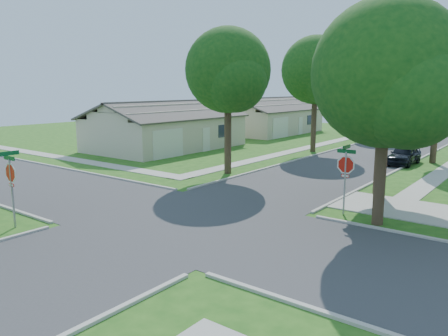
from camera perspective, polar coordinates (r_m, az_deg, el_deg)
ground at (r=17.93m, az=-4.81°, el=-6.86°), size 100.00×100.00×0.00m
road_ns at (r=17.93m, az=-4.81°, el=-6.84°), size 7.00×100.00×0.02m
sidewalk_nw at (r=42.82m, az=12.77°, el=3.08°), size 1.20×40.00×0.04m
driveway at (r=20.77m, az=26.09°, el=-5.43°), size 8.80×3.60×0.05m
stop_sign_sw at (r=18.38m, az=-26.08°, el=-0.95°), size 1.05×0.80×2.98m
stop_sign_ne at (r=18.94m, az=15.60°, el=0.05°), size 1.05×0.80×2.98m
tree_e_near at (r=22.70m, az=20.33°, el=10.62°), size 4.97×4.80×8.28m
tree_e_mid at (r=34.34m, az=26.49°, el=10.93°), size 5.59×5.40×9.21m
tree_w_near at (r=27.05m, az=0.62°, el=12.13°), size 5.38×5.20×8.97m
tree_w_mid at (r=37.36m, az=11.96°, el=12.02°), size 5.80×5.60×9.56m
tree_w_far at (r=49.39m, az=18.54°, el=10.13°), size 4.76×4.60×8.04m
tree_ne_corner at (r=17.64m, az=20.65°, el=10.66°), size 5.80×5.60×8.66m
house_nw_near at (r=39.21m, az=-7.49°, el=4.79°), size 8.42×13.60×4.23m
house_nw_far at (r=52.59m, az=5.74°, el=6.25°), size 8.42×13.60×4.23m
car_curb_east at (r=33.19m, az=22.45°, el=1.60°), size 1.65×3.99×1.35m
car_curb_west at (r=51.73m, az=20.74°, el=4.62°), size 2.03×4.71×1.35m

